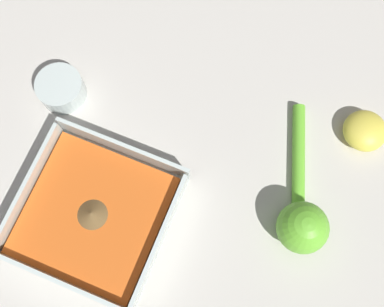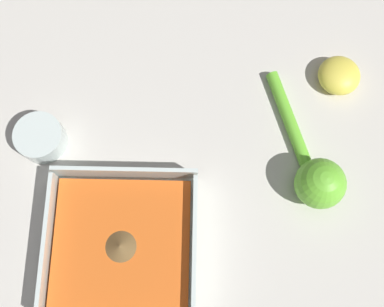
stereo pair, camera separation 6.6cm
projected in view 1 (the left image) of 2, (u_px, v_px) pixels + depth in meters
The scene contains 5 objects.
ground_plane at pixel (86, 213), 0.67m from camera, with size 4.00×4.00×0.00m, color beige.
square_dish at pixel (95, 213), 0.65m from camera, with size 0.21×0.21×0.05m.
spice_bowl at pixel (61, 89), 0.71m from camera, with size 0.07×0.07×0.04m.
lemon_squeezer at pixel (302, 217), 0.64m from camera, with size 0.11×0.22×0.07m.
lemon_half at pixel (365, 131), 0.69m from camera, with size 0.07×0.07×0.04m.
Camera 1 is at (-0.18, 0.03, 0.67)m, focal length 42.00 mm.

